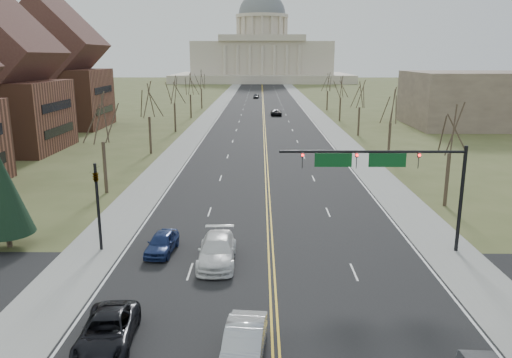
{
  "coord_description": "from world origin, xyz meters",
  "views": [
    {
      "loc": [
        -0.72,
        -18.12,
        12.76
      ],
      "look_at": [
        -1.07,
        21.51,
        3.0
      ],
      "focal_mm": 35.0,
      "sensor_mm": 36.0,
      "label": 1
    }
  ],
  "objects_px": {
    "signal_left": "(97,197)",
    "car_sb_outer_lead": "(107,331)",
    "car_sb_inner_second": "(217,250)",
    "car_far_sb": "(256,96)",
    "car_sb_inner_lead": "(244,344)",
    "car_far_nb": "(276,112)",
    "car_sb_outer_second": "(162,243)",
    "signal_mast": "(386,167)"
  },
  "relations": [
    {
      "from": "car_far_sb",
      "to": "car_sb_inner_second",
      "type": "bearing_deg",
      "value": -87.08
    },
    {
      "from": "car_sb_inner_lead",
      "to": "car_sb_inner_second",
      "type": "height_order",
      "value": "car_sb_inner_second"
    },
    {
      "from": "car_sb_outer_second",
      "to": "car_far_nb",
      "type": "bearing_deg",
      "value": 87.74
    },
    {
      "from": "car_sb_inner_lead",
      "to": "car_sb_inner_second",
      "type": "xyz_separation_m",
      "value": [
        -2.04,
        10.46,
        0.04
      ]
    },
    {
      "from": "signal_left",
      "to": "car_sb_outer_second",
      "type": "height_order",
      "value": "signal_left"
    },
    {
      "from": "signal_mast",
      "to": "car_far_sb",
      "type": "xyz_separation_m",
      "value": [
        -9.5,
        126.1,
        -5.05
      ]
    },
    {
      "from": "car_sb_outer_lead",
      "to": "car_far_sb",
      "type": "bearing_deg",
      "value": 83.26
    },
    {
      "from": "car_sb_outer_lead",
      "to": "car_sb_inner_second",
      "type": "xyz_separation_m",
      "value": [
        4.17,
        9.39,
        0.11
      ]
    },
    {
      "from": "car_sb_inner_lead",
      "to": "car_far_nb",
      "type": "relative_size",
      "value": 0.95
    },
    {
      "from": "car_sb_outer_lead",
      "to": "signal_left",
      "type": "bearing_deg",
      "value": 104.23
    },
    {
      "from": "car_sb_inner_lead",
      "to": "car_sb_outer_second",
      "type": "distance_m",
      "value": 13.45
    },
    {
      "from": "car_sb_outer_lead",
      "to": "car_sb_outer_second",
      "type": "relative_size",
      "value": 1.25
    },
    {
      "from": "car_sb_inner_lead",
      "to": "car_sb_outer_second",
      "type": "xyz_separation_m",
      "value": [
        -5.86,
        12.11,
        -0.08
      ]
    },
    {
      "from": "signal_mast",
      "to": "car_sb_outer_lead",
      "type": "xyz_separation_m",
      "value": [
        -15.06,
        -11.52,
        -5.04
      ]
    },
    {
      "from": "signal_mast",
      "to": "car_sb_inner_lead",
      "type": "distance_m",
      "value": 16.17
    },
    {
      "from": "car_sb_inner_second",
      "to": "car_sb_outer_lead",
      "type": "bearing_deg",
      "value": -114.8
    },
    {
      "from": "signal_mast",
      "to": "car_sb_outer_lead",
      "type": "relative_size",
      "value": 2.38
    },
    {
      "from": "car_sb_outer_lead",
      "to": "car_far_sb",
      "type": "relative_size",
      "value": 1.25
    },
    {
      "from": "car_sb_outer_lead",
      "to": "car_far_nb",
      "type": "bearing_deg",
      "value": 79.06
    },
    {
      "from": "car_sb_inner_second",
      "to": "car_far_sb",
      "type": "relative_size",
      "value": 1.39
    },
    {
      "from": "car_sb_inner_lead",
      "to": "car_sb_outer_lead",
      "type": "height_order",
      "value": "car_sb_inner_lead"
    },
    {
      "from": "car_sb_outer_second",
      "to": "car_far_sb",
      "type": "bearing_deg",
      "value": 92.54
    },
    {
      "from": "car_sb_outer_second",
      "to": "car_far_nb",
      "type": "xyz_separation_m",
      "value": [
        10.02,
        79.86,
        -0.0
      ]
    },
    {
      "from": "car_sb_inner_lead",
      "to": "car_sb_outer_second",
      "type": "relative_size",
      "value": 1.16
    },
    {
      "from": "car_sb_inner_lead",
      "to": "car_far_nb",
      "type": "xyz_separation_m",
      "value": [
        4.16,
        91.97,
        -0.09
      ]
    },
    {
      "from": "car_sb_outer_lead",
      "to": "car_far_nb",
      "type": "xyz_separation_m",
      "value": [
        10.37,
        90.9,
        -0.02
      ]
    },
    {
      "from": "car_sb_inner_second",
      "to": "car_sb_outer_second",
      "type": "distance_m",
      "value": 4.16
    },
    {
      "from": "signal_left",
      "to": "car_sb_outer_lead",
      "type": "relative_size",
      "value": 1.18
    },
    {
      "from": "signal_left",
      "to": "car_far_nb",
      "type": "relative_size",
      "value": 1.21
    },
    {
      "from": "car_sb_outer_lead",
      "to": "car_far_sb",
      "type": "distance_m",
      "value": 137.73
    },
    {
      "from": "car_sb_outer_second",
      "to": "signal_mast",
      "type": "bearing_deg",
      "value": 6.77
    },
    {
      "from": "signal_mast",
      "to": "car_sb_outer_second",
      "type": "relative_size",
      "value": 2.97
    },
    {
      "from": "signal_left",
      "to": "car_sb_outer_second",
      "type": "distance_m",
      "value": 5.22
    },
    {
      "from": "car_sb_inner_second",
      "to": "signal_left",
      "type": "bearing_deg",
      "value": 164.34
    },
    {
      "from": "car_far_sb",
      "to": "car_sb_inner_lead",
      "type": "bearing_deg",
      "value": -86.19
    },
    {
      "from": "signal_left",
      "to": "car_sb_inner_lead",
      "type": "bearing_deg",
      "value": -51.27
    },
    {
      "from": "signal_left",
      "to": "car_sb_inner_second",
      "type": "bearing_deg",
      "value": -14.8
    },
    {
      "from": "car_sb_inner_lead",
      "to": "car_sb_outer_second",
      "type": "bearing_deg",
      "value": 121.11
    },
    {
      "from": "car_sb_inner_second",
      "to": "car_far_nb",
      "type": "height_order",
      "value": "car_sb_inner_second"
    },
    {
      "from": "signal_mast",
      "to": "car_sb_outer_lead",
      "type": "distance_m",
      "value": 19.61
    },
    {
      "from": "car_sb_outer_lead",
      "to": "car_sb_inner_second",
      "type": "distance_m",
      "value": 10.27
    },
    {
      "from": "car_sb_outer_second",
      "to": "car_far_sb",
      "type": "xyz_separation_m",
      "value": [
        5.2,
        126.58,
        0.0
      ]
    }
  ]
}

